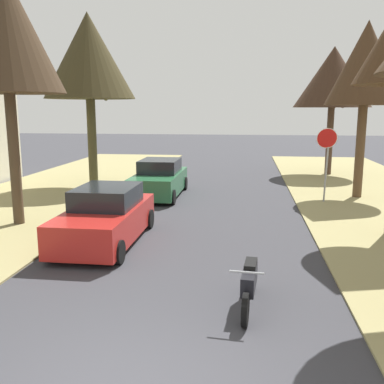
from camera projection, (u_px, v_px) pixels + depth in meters
stop_sign_far at (327, 149)px, 17.19m from camera, size 0.81×0.50×2.95m
street_tree_right_mid_b at (366, 65)px, 17.58m from camera, size 3.14×3.14×7.16m
street_tree_right_far at (333, 78)px, 24.05m from camera, size 4.25×4.25×7.05m
street_tree_left_mid_a at (5, 30)px, 13.17m from camera, size 3.45×3.45×7.97m
street_tree_left_mid_b at (89, 57)px, 19.98m from camera, size 4.19×4.19×8.00m
parked_sedan_red at (106, 217)px, 12.30m from camera, size 1.96×4.41×1.57m
parked_sedan_green at (159, 179)px, 18.91m from camera, size 1.96×4.41×1.57m
parked_motorcycle at (249, 283)px, 8.25m from camera, size 0.60×2.05×0.97m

